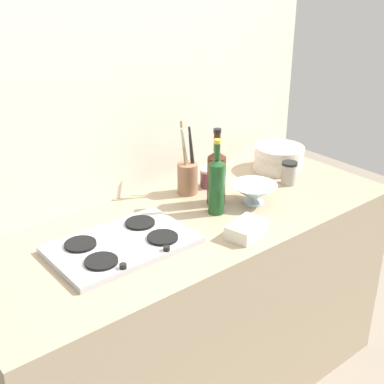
{
  "coord_description": "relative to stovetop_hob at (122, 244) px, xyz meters",
  "views": [
    {
      "loc": [
        -1.16,
        -1.42,
        1.86
      ],
      "look_at": [
        0.0,
        0.0,
        1.02
      ],
      "focal_mm": 48.62,
      "sensor_mm": 36.0,
      "label": 1
    }
  ],
  "objects": [
    {
      "name": "stovetop_hob",
      "position": [
        0.0,
        0.0,
        0.0
      ],
      "size": [
        0.51,
        0.32,
        0.04
      ],
      "color": "#B2B2B7",
      "rests_on": "counter_block"
    },
    {
      "name": "backsplash_panel",
      "position": [
        0.33,
        0.39,
        0.3
      ],
      "size": [
        1.9,
        0.06,
        2.44
      ],
      "primitive_type": "cube",
      "color": "beige",
      "rests_on": "ground"
    },
    {
      "name": "butter_dish",
      "position": [
        0.41,
        -0.22,
        0.01
      ],
      "size": [
        0.18,
        0.13,
        0.05
      ],
      "primitive_type": "cube",
      "rotation": [
        0.0,
        0.0,
        0.24
      ],
      "color": "silver",
      "rests_on": "counter_block"
    },
    {
      "name": "mixing_bowl",
      "position": [
        0.63,
        -0.03,
        0.03
      ],
      "size": [
        0.2,
        0.2,
        0.08
      ],
      "color": "silver",
      "rests_on": "counter_block"
    },
    {
      "name": "utensil_crock",
      "position": [
        0.48,
        0.22,
        0.06
      ],
      "size": [
        0.09,
        0.09,
        0.33
      ],
      "color": "#996B4C",
      "rests_on": "counter_block"
    },
    {
      "name": "wine_bottle_mid_left",
      "position": [
        0.45,
        -0.0,
        0.11
      ],
      "size": [
        0.07,
        0.07,
        0.32
      ],
      "color": "#19471E",
      "rests_on": "counter_block"
    },
    {
      "name": "condiment_jar_rear",
      "position": [
        0.6,
        0.22,
        0.03
      ],
      "size": [
        0.08,
        0.08,
        0.09
      ],
      "color": "#66384C",
      "rests_on": "counter_block"
    },
    {
      "name": "condiment_jar_front",
      "position": [
        0.9,
        0.01,
        0.04
      ],
      "size": [
        0.07,
        0.07,
        0.11
      ],
      "color": "#9E998C",
      "rests_on": "counter_block"
    },
    {
      "name": "counter_block",
      "position": [
        0.33,
        0.01,
        -0.46
      ],
      "size": [
        1.8,
        0.7,
        0.9
      ],
      "primitive_type": "cube",
      "color": "tan",
      "rests_on": "ground"
    },
    {
      "name": "wine_bottle_leftmost",
      "position": [
        0.51,
        0.07,
        0.11
      ],
      "size": [
        0.08,
        0.08,
        0.33
      ],
      "color": "#472314",
      "rests_on": "counter_block"
    },
    {
      "name": "plate_stack",
      "position": [
        1.0,
        0.16,
        0.04
      ],
      "size": [
        0.24,
        0.24,
        0.12
      ],
      "color": "silver",
      "rests_on": "counter_block"
    }
  ]
}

